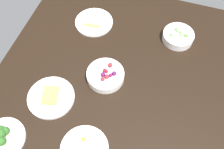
# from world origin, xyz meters

# --- Properties ---
(dining_table) EXTENTS (1.21, 1.08, 0.04)m
(dining_table) POSITION_xyz_m (0.00, 0.00, 0.02)
(dining_table) COLOR black
(dining_table) RESTS_ON ground
(plate_eggs) EXTENTS (0.19, 0.19, 0.05)m
(plate_eggs) POSITION_xyz_m (0.36, -0.00, 0.05)
(plate_eggs) COLOR white
(plate_eggs) RESTS_ON dining_table
(plate_sandwich) EXTENTS (0.20, 0.20, 0.04)m
(plate_sandwich) POSITION_xyz_m (-0.29, -0.20, 0.05)
(plate_sandwich) COLOR white
(plate_sandwich) RESTS_ON dining_table
(plate_cheese) EXTENTS (0.21, 0.21, 0.04)m
(plate_cheese) POSITION_xyz_m (0.19, -0.22, 0.05)
(plate_cheese) COLOR white
(plate_cheese) RESTS_ON dining_table
(bowl_berries) EXTENTS (0.18, 0.18, 0.06)m
(bowl_berries) POSITION_xyz_m (0.01, -0.03, 0.06)
(bowl_berries) COLOR white
(bowl_berries) RESTS_ON dining_table
(plate_broccoli) EXTENTS (0.18, 0.18, 0.08)m
(plate_broccoli) POSITION_xyz_m (0.42, -0.33, 0.06)
(plate_broccoli) COLOR white
(plate_broccoli) RESTS_ON dining_table
(bowl_peas) EXTENTS (0.16, 0.16, 0.06)m
(bowl_peas) POSITION_xyz_m (-0.32, 0.25, 0.06)
(bowl_peas) COLOR white
(bowl_peas) RESTS_ON dining_table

